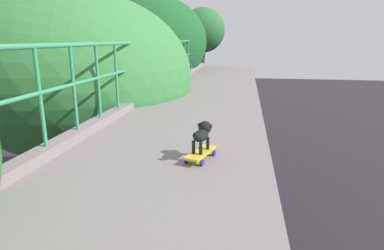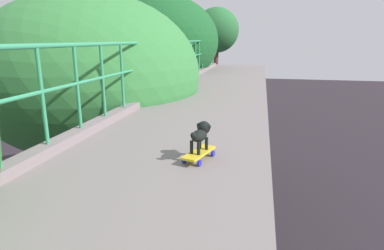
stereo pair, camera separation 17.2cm
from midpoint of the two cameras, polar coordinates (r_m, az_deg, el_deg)
name	(u,v)px [view 1 (the left image)]	position (r m, az deg, el deg)	size (l,w,h in m)	color
car_yellow_cab_fifth	(85,190)	(15.05, -18.77, -10.85)	(1.75, 3.84, 1.52)	gold
car_green_sixth	(46,158)	(19.41, -24.57, -5.32)	(1.76, 4.09, 1.51)	#246D39
car_grey_seventh	(131,142)	(21.03, -10.91, -2.90)	(1.88, 4.37, 1.38)	slate
city_bus	(126,97)	(30.39, -11.67, 4.94)	(2.63, 10.53, 3.34)	beige
roadside_tree_mid	(81,78)	(8.53, -19.63, 7.87)	(5.46, 5.46, 8.12)	#4F321F
roadside_tree_far	(152,43)	(14.21, -7.38, 14.10)	(4.60, 4.60, 8.79)	brown
roadside_tree_farthest	(203,31)	(27.43, 1.72, 16.19)	(3.61, 3.61, 9.50)	brown
toy_skateboard	(201,153)	(3.47, 0.11, -5.01)	(0.31, 0.53, 0.09)	yellow
small_dog	(202,133)	(3.45, 0.43, -1.43)	(0.21, 0.36, 0.31)	black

